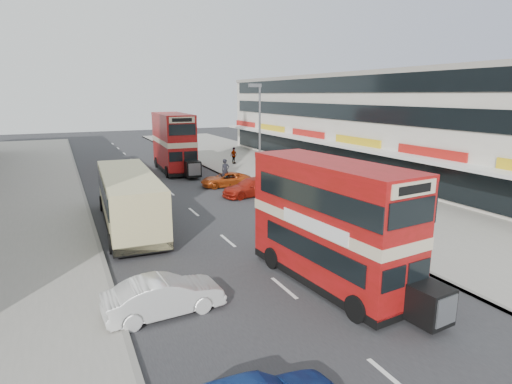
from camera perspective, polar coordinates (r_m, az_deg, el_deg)
ground at (r=15.36m, az=7.53°, el=-15.70°), size 160.00×160.00×0.00m
road_surface at (r=32.96m, az=-11.45°, el=-0.08°), size 12.00×90.00×0.01m
pavement_right at (r=37.51m, az=6.63°, el=1.79°), size 12.00×90.00×0.15m
kerb_left at (r=32.13m, az=-22.06°, el=-1.01°), size 0.20×90.00×0.16m
kerb_right at (r=34.83m, az=-1.67°, el=1.00°), size 0.20×90.00×0.16m
commercial_row at (r=43.15m, az=14.51°, el=9.13°), size 9.90×46.20×9.30m
street_lamp at (r=32.51m, az=0.38°, el=8.53°), size 1.00×0.20×8.12m
bus_main at (r=16.60m, az=10.15°, el=-4.19°), size 3.14×8.68×4.74m
bus_second at (r=41.81m, az=-11.06°, el=6.62°), size 3.13×9.89×5.38m
coach at (r=24.85m, az=-16.79°, el=-0.71°), size 3.22×10.86×2.85m
car_left_front at (r=15.11m, az=-12.30°, el=-13.57°), size 4.13×1.66×1.33m
car_right_a at (r=31.21m, az=-0.62°, el=0.67°), size 4.75×2.44×1.32m
car_right_b at (r=34.47m, az=-4.09°, el=1.67°), size 4.24×2.27×1.13m
pedestrian_near at (r=29.13m, az=7.15°, el=0.60°), size 0.85×0.84×1.94m
pedestrian_far at (r=44.95m, az=-3.03°, el=4.95°), size 1.10×0.87×1.74m
cyclist at (r=34.40m, az=-4.14°, el=2.02°), size 0.75×1.81×2.26m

